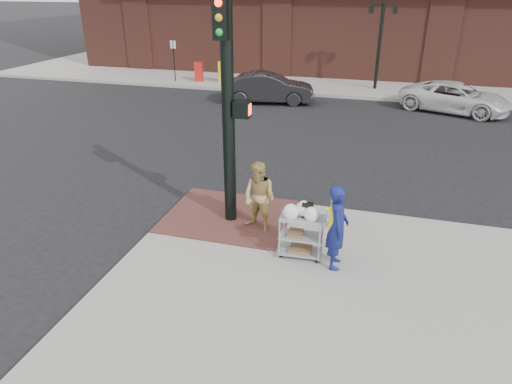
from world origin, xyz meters
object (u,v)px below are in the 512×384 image
(woman_blue, at_px, (337,227))
(sedan_dark, at_px, (268,88))
(fire_hydrant, at_px, (335,210))
(minivan_white, at_px, (455,98))
(lamp_post, at_px, (380,37))
(traffic_signal_pole, at_px, (229,102))
(utility_cart, at_px, (301,232))
(pedestrian_tan, at_px, (259,197))

(woman_blue, relative_size, sedan_dark, 0.40)
(sedan_dark, xyz_separation_m, fire_hydrant, (4.37, -11.19, -0.12))
(sedan_dark, distance_m, minivan_white, 8.01)
(lamp_post, distance_m, traffic_signal_pole, 15.43)
(sedan_dark, bearing_deg, woman_blue, -170.77)
(minivan_white, xyz_separation_m, fire_hydrant, (-3.62, -11.76, -0.06))
(sedan_dark, relative_size, minivan_white, 0.92)
(utility_cart, bearing_deg, minivan_white, 72.59)
(pedestrian_tan, distance_m, fire_hydrant, 1.67)
(traffic_signal_pole, xyz_separation_m, minivan_white, (5.89, 12.04, -2.22))
(lamp_post, relative_size, fire_hydrant, 5.03)
(sedan_dark, height_order, minivan_white, sedan_dark)
(pedestrian_tan, relative_size, utility_cart, 1.34)
(woman_blue, bearing_deg, lamp_post, -5.04)
(pedestrian_tan, distance_m, sedan_dark, 12.08)
(minivan_white, bearing_deg, pedestrian_tan, 177.38)
(lamp_post, xyz_separation_m, minivan_white, (3.41, -3.19, -2.00))
(lamp_post, xyz_separation_m, sedan_dark, (-4.58, -3.76, -1.95))
(minivan_white, height_order, fire_hydrant, minivan_white)
(pedestrian_tan, bearing_deg, utility_cart, -15.82)
(traffic_signal_pole, bearing_deg, pedestrian_tan, -20.48)
(sedan_dark, bearing_deg, traffic_signal_pole, 179.79)
(sedan_dark, bearing_deg, utility_cart, -173.36)
(woman_blue, relative_size, pedestrian_tan, 1.07)
(traffic_signal_pole, height_order, woman_blue, traffic_signal_pole)
(sedan_dark, relative_size, fire_hydrant, 5.13)
(traffic_signal_pole, distance_m, utility_cart, 3.00)
(traffic_signal_pole, relative_size, utility_cart, 4.38)
(traffic_signal_pole, height_order, pedestrian_tan, traffic_signal_pole)
(traffic_signal_pole, bearing_deg, minivan_white, 63.92)
(woman_blue, relative_size, minivan_white, 0.37)
(traffic_signal_pole, bearing_deg, utility_cart, -30.76)
(traffic_signal_pole, distance_m, pedestrian_tan, 2.06)
(lamp_post, xyz_separation_m, utility_cart, (-0.69, -16.29, -1.95))
(traffic_signal_pole, relative_size, minivan_white, 1.13)
(woman_blue, relative_size, fire_hydrant, 2.06)
(traffic_signal_pole, bearing_deg, fire_hydrant, 6.85)
(pedestrian_tan, xyz_separation_m, utility_cart, (1.05, -0.79, -0.25))
(lamp_post, relative_size, minivan_white, 0.90)
(woman_blue, distance_m, pedestrian_tan, 1.98)
(pedestrian_tan, height_order, utility_cart, pedestrian_tan)
(pedestrian_tan, xyz_separation_m, minivan_white, (5.16, 12.31, -0.30))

